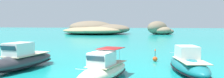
% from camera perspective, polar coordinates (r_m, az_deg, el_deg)
% --- Properties ---
extents(islet_large, '(34.96, 32.56, 5.55)m').
position_cam_1_polar(islet_large, '(93.98, -4.52, 2.51)').
color(islet_large, '#84755B').
rests_on(islet_large, ground).
extents(islet_small, '(13.22, 12.03, 5.36)m').
position_cam_1_polar(islet_small, '(91.39, 12.23, 2.54)').
color(islet_small, '#756651').
rests_on(islet_small, ground).
extents(motorboat_charcoal, '(4.04, 9.18, 2.62)m').
position_cam_1_polar(motorboat_charcoal, '(23.36, -22.23, -5.06)').
color(motorboat_charcoal, '#2D2D33').
rests_on(motorboat_charcoal, ground).
extents(motorboat_cream, '(4.02, 7.93, 2.39)m').
position_cam_1_polar(motorboat_cream, '(17.65, -2.12, -8.03)').
color(motorboat_cream, beige).
rests_on(motorboat_cream, ground).
extents(motorboat_teal, '(3.69, 8.48, 2.42)m').
position_cam_1_polar(motorboat_teal, '(21.03, 18.98, -6.15)').
color(motorboat_teal, '#19727A').
rests_on(motorboat_teal, ground).
extents(channel_buoy, '(0.56, 0.56, 1.48)m').
position_cam_1_polar(channel_buoy, '(26.54, 11.03, -4.94)').
color(channel_buoy, '#E54C19').
rests_on(channel_buoy, ground).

